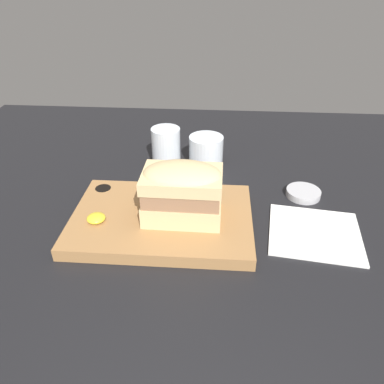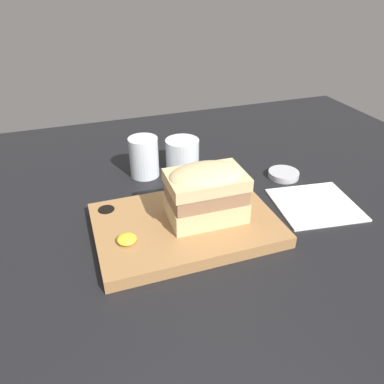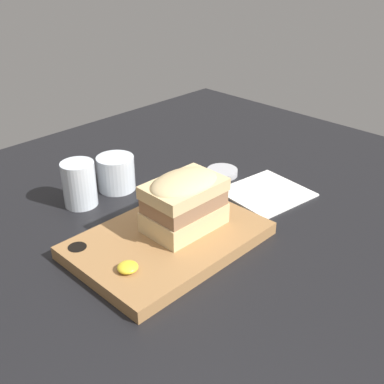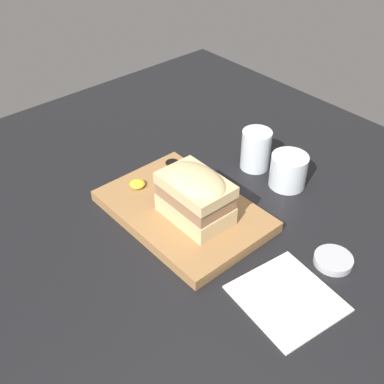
% 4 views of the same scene
% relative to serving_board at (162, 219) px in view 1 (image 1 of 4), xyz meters
% --- Properties ---
extents(dining_table, '(1.43, 1.20, 0.02)m').
position_rel_serving_board_xyz_m(dining_table, '(0.07, 0.04, -0.02)').
color(dining_table, black).
rests_on(dining_table, ground).
extents(serving_board, '(0.34, 0.23, 0.02)m').
position_rel_serving_board_xyz_m(serving_board, '(0.00, 0.00, 0.00)').
color(serving_board, '#9E7042').
rests_on(serving_board, dining_table).
extents(sandwich, '(0.14, 0.10, 0.11)m').
position_rel_serving_board_xyz_m(sandwich, '(0.04, -0.00, 0.07)').
color(sandwich, '#DBBC84').
rests_on(sandwich, serving_board).
extents(mustard_dollop, '(0.03, 0.03, 0.01)m').
position_rel_serving_board_xyz_m(mustard_dollop, '(-0.12, -0.03, 0.02)').
color(mustard_dollop, yellow).
rests_on(mustard_dollop, serving_board).
extents(water_glass, '(0.07, 0.07, 0.10)m').
position_rel_serving_board_xyz_m(water_glass, '(-0.02, 0.24, 0.03)').
color(water_glass, silver).
rests_on(water_glass, dining_table).
extents(wine_glass, '(0.08, 0.08, 0.08)m').
position_rel_serving_board_xyz_m(wine_glass, '(0.08, 0.24, 0.02)').
color(wine_glass, silver).
rests_on(wine_glass, dining_table).
extents(napkin, '(0.18, 0.18, 0.00)m').
position_rel_serving_board_xyz_m(napkin, '(0.29, -0.01, -0.01)').
color(napkin, white).
rests_on(napkin, dining_table).
extents(condiment_dish, '(0.07, 0.07, 0.01)m').
position_rel_serving_board_xyz_m(condiment_dish, '(0.29, 0.12, -0.00)').
color(condiment_dish, '#B2B2B7').
rests_on(condiment_dish, dining_table).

